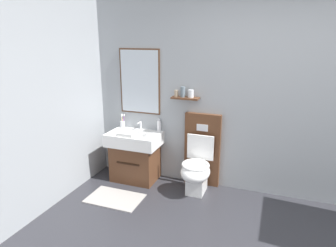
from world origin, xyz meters
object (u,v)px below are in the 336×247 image
(toilet, at_px, (199,163))
(vanity_sink_left, at_px, (135,154))
(soap_dispenser, at_px, (159,126))
(folded_hand_towel, at_px, (127,134))
(toothbrush_cup, at_px, (123,123))

(toilet, bearing_deg, vanity_sink_left, -179.27)
(vanity_sink_left, height_order, soap_dispenser, soap_dispenser)
(vanity_sink_left, distance_m, folded_hand_towel, 0.38)
(toilet, distance_m, toothbrush_cup, 1.26)
(toilet, distance_m, soap_dispenser, 0.76)
(toilet, xyz_separation_m, soap_dispenser, (-0.63, 0.17, 0.40))
(vanity_sink_left, distance_m, toilet, 0.92)
(toothbrush_cup, distance_m, soap_dispenser, 0.57)
(toilet, relative_size, toothbrush_cup, 4.99)
(soap_dispenser, relative_size, folded_hand_towel, 0.85)
(vanity_sink_left, bearing_deg, folded_hand_towel, -104.81)
(toilet, height_order, soap_dispenser, toilet)
(vanity_sink_left, xyz_separation_m, toothbrush_cup, (-0.28, 0.17, 0.38))
(soap_dispenser, bearing_deg, vanity_sink_left, -147.77)
(toilet, distance_m, folded_hand_towel, 1.03)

